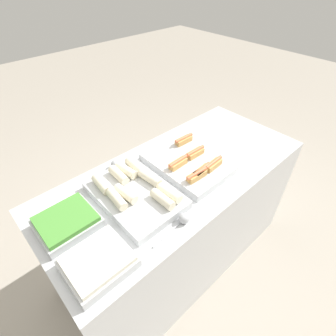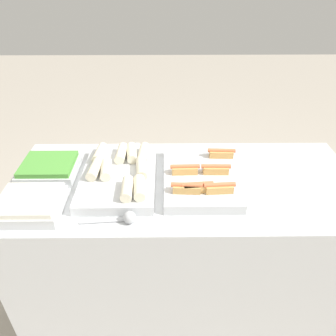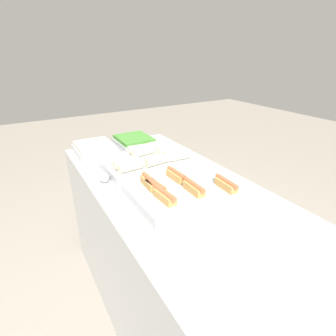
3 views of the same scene
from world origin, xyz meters
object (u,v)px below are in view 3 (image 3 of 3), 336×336
Objects in this scene: tray_hotdogs at (184,189)px; tray_side_back at (134,142)px; tray_side_front at (95,149)px; tray_wraps at (149,160)px; serving_spoon_near at (104,177)px; serving_spoon_far at (193,156)px.

tray_hotdogs reaches higher than tray_side_back.
tray_side_front and tray_side_back have the same top height.
tray_wraps is at bearing 177.69° from tray_hotdogs.
tray_wraps reaches higher than tray_side_back.
tray_wraps is at bearing 31.62° from tray_side_front.
serving_spoon_far is (-0.01, 0.60, 0.00)m from serving_spoon_near.
serving_spoon_far is at bearing 90.82° from serving_spoon_near.
tray_hotdogs is at bearing -2.31° from tray_wraps.
serving_spoon_near is (0.43, -0.08, -0.01)m from tray_side_front.
tray_side_front is at bearing -129.38° from serving_spoon_far.
tray_side_back is 1.27× the size of serving_spoon_far.
serving_spoon_far is (-0.35, 0.31, -0.01)m from tray_hotdogs.
serving_spoon_near and serving_spoon_far have the same top height.
tray_side_back is (-0.77, 0.08, 0.00)m from tray_hotdogs.
serving_spoon_far is at bearing 79.43° from tray_wraps.
serving_spoon_near is at bearing -10.28° from tray_side_front.
serving_spoon_far is (0.05, 0.29, -0.01)m from tray_wraps.
tray_side_front is (-0.37, -0.23, -0.00)m from tray_wraps.
tray_wraps reaches higher than serving_spoon_near.
tray_wraps is 0.31m from serving_spoon_near.
serving_spoon_near is at bearing -78.50° from tray_wraps.
tray_side_front is 1.16× the size of serving_spoon_near.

